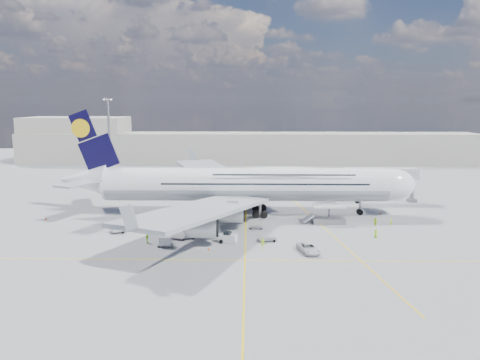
{
  "coord_description": "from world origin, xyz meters",
  "views": [
    {
      "loc": [
        0.53,
        -90.38,
        24.89
      ],
      "look_at": [
        -1.27,
        8.0,
        8.02
      ],
      "focal_mm": 35.0,
      "sensor_mm": 36.0,
      "label": 1
    }
  ],
  "objects_px": {
    "airliner": "(247,184)",
    "catering_truck_inner": "(234,191)",
    "light_mast": "(110,141)",
    "crew_nose": "(391,222)",
    "dolly_back": "(118,228)",
    "baggage_tug": "(228,238)",
    "cone_nose": "(381,213)",
    "service_van": "(308,248)",
    "crew_loader": "(375,222)",
    "jet_bridge": "(370,176)",
    "catering_truck_outer": "(177,180)",
    "dolly_nose_near": "(267,239)",
    "cargo_loader": "(328,217)",
    "crew_tug": "(263,244)",
    "crew_wing": "(147,238)",
    "cone_wing_left_outer": "(227,193)",
    "cone_wing_right_inner": "(203,229)",
    "dolly_row_c": "(166,241)",
    "dolly_row_a": "(188,237)",
    "cone_tail": "(46,218)",
    "dolly_nose_far": "(256,227)",
    "cone_wing_right_outer": "(208,249)",
    "cone_wing_left_inner": "(205,196)",
    "dolly_row_b": "(177,237)"
  },
  "relations": [
    {
      "from": "dolly_row_b",
      "to": "dolly_row_c",
      "type": "height_order",
      "value": "dolly_row_c"
    },
    {
      "from": "airliner",
      "to": "crew_tug",
      "type": "bearing_deg",
      "value": -83.68
    },
    {
      "from": "airliner",
      "to": "dolly_nose_far",
      "type": "relative_size",
      "value": 30.15
    },
    {
      "from": "crew_nose",
      "to": "cone_tail",
      "type": "xyz_separation_m",
      "value": [
        -71.31,
        3.34,
        -0.51
      ]
    },
    {
      "from": "cone_wing_left_outer",
      "to": "cone_wing_right_inner",
      "type": "distance_m",
      "value": 35.46
    },
    {
      "from": "jet_bridge",
      "to": "crew_wing",
      "type": "bearing_deg",
      "value": -145.54
    },
    {
      "from": "dolly_row_c",
      "to": "crew_wing",
      "type": "distance_m",
      "value": 4.08
    },
    {
      "from": "dolly_back",
      "to": "crew_loader",
      "type": "bearing_deg",
      "value": -17.38
    },
    {
      "from": "dolly_row_c",
      "to": "crew_loader",
      "type": "relative_size",
      "value": 1.53
    },
    {
      "from": "cone_tail",
      "to": "crew_loader",
      "type": "bearing_deg",
      "value": -3.56
    },
    {
      "from": "dolly_nose_near",
      "to": "cone_nose",
      "type": "xyz_separation_m",
      "value": [
        25.87,
        20.54,
        -0.1
      ]
    },
    {
      "from": "airliner",
      "to": "cone_nose",
      "type": "height_order",
      "value": "airliner"
    },
    {
      "from": "light_mast",
      "to": "crew_nose",
      "type": "relative_size",
      "value": 15.81
    },
    {
      "from": "cone_wing_left_inner",
      "to": "cone_wing_right_outer",
      "type": "xyz_separation_m",
      "value": [
        4.73,
        -44.09,
        0.0
      ]
    },
    {
      "from": "dolly_row_b",
      "to": "crew_wing",
      "type": "relative_size",
      "value": 1.66
    },
    {
      "from": "cone_wing_left_outer",
      "to": "dolly_back",
      "type": "bearing_deg",
      "value": -116.72
    },
    {
      "from": "crew_nose",
      "to": "cone_wing_left_inner",
      "type": "height_order",
      "value": "crew_nose"
    },
    {
      "from": "light_mast",
      "to": "cone_wing_right_outer",
      "type": "bearing_deg",
      "value": -60.61
    },
    {
      "from": "dolly_back",
      "to": "baggage_tug",
      "type": "distance_m",
      "value": 21.88
    },
    {
      "from": "dolly_nose_far",
      "to": "cone_wing_right_outer",
      "type": "relative_size",
      "value": 5.42
    },
    {
      "from": "light_mast",
      "to": "crew_tug",
      "type": "xyz_separation_m",
      "value": [
        42.96,
        -59.33,
        -12.31
      ]
    },
    {
      "from": "dolly_back",
      "to": "crew_tug",
      "type": "height_order",
      "value": "crew_tug"
    },
    {
      "from": "dolly_row_b",
      "to": "catering_truck_outer",
      "type": "bearing_deg",
      "value": 116.02
    },
    {
      "from": "cargo_loader",
      "to": "light_mast",
      "type": "xyz_separation_m",
      "value": [
        -56.82,
        42.11,
        11.95
      ]
    },
    {
      "from": "catering_truck_inner",
      "to": "catering_truck_outer",
      "type": "height_order",
      "value": "catering_truck_outer"
    },
    {
      "from": "baggage_tug",
      "to": "crew_wing",
      "type": "bearing_deg",
      "value": -162.69
    },
    {
      "from": "jet_bridge",
      "to": "dolly_row_c",
      "type": "height_order",
      "value": "jet_bridge"
    },
    {
      "from": "baggage_tug",
      "to": "cone_nose",
      "type": "distance_m",
      "value": 39.29
    },
    {
      "from": "dolly_nose_far",
      "to": "cone_nose",
      "type": "relative_size",
      "value": 4.92
    },
    {
      "from": "dolly_nose_far",
      "to": "crew_nose",
      "type": "distance_m",
      "value": 27.29
    },
    {
      "from": "dolly_nose_far",
      "to": "cone_wing_left_outer",
      "type": "distance_m",
      "value": 35.09
    },
    {
      "from": "dolly_row_b",
      "to": "crew_loader",
      "type": "height_order",
      "value": "crew_loader"
    },
    {
      "from": "jet_bridge",
      "to": "catering_truck_outer",
      "type": "bearing_deg",
      "value": 156.03
    },
    {
      "from": "service_van",
      "to": "crew_wing",
      "type": "relative_size",
      "value": 2.88
    },
    {
      "from": "dolly_nose_near",
      "to": "cargo_loader",
      "type": "bearing_deg",
      "value": 30.9
    },
    {
      "from": "dolly_nose_near",
      "to": "catering_truck_inner",
      "type": "distance_m",
      "value": 38.39
    },
    {
      "from": "catering_truck_inner",
      "to": "cone_tail",
      "type": "bearing_deg",
      "value": -172.93
    },
    {
      "from": "dolly_nose_near",
      "to": "cone_wing_right_outer",
      "type": "relative_size",
      "value": 7.12
    },
    {
      "from": "service_van",
      "to": "crew_tug",
      "type": "relative_size",
      "value": 3.08
    },
    {
      "from": "cargo_loader",
      "to": "cone_tail",
      "type": "relative_size",
      "value": 14.11
    },
    {
      "from": "airliner",
      "to": "catering_truck_inner",
      "type": "height_order",
      "value": "airliner"
    },
    {
      "from": "dolly_nose_far",
      "to": "crew_loader",
      "type": "distance_m",
      "value": 23.82
    },
    {
      "from": "service_van",
      "to": "crew_loader",
      "type": "distance_m",
      "value": 22.32
    },
    {
      "from": "dolly_nose_near",
      "to": "cone_wing_right_outer",
      "type": "xyz_separation_m",
      "value": [
        -10.04,
        -5.19,
        -0.12
      ]
    },
    {
      "from": "dolly_row_a",
      "to": "catering_truck_inner",
      "type": "distance_m",
      "value": 37.07
    },
    {
      "from": "cone_wing_left_inner",
      "to": "cone_wing_right_inner",
      "type": "bearing_deg",
      "value": -85.2
    },
    {
      "from": "crew_loader",
      "to": "cone_wing_right_inner",
      "type": "xyz_separation_m",
      "value": [
        -33.97,
        -2.91,
        -0.7
      ]
    },
    {
      "from": "dolly_row_c",
      "to": "cone_tail",
      "type": "xyz_separation_m",
      "value": [
        -28.48,
        17.64,
        -0.67
      ]
    },
    {
      "from": "crew_tug",
      "to": "cone_wing_left_inner",
      "type": "relative_size",
      "value": 3.71
    },
    {
      "from": "dolly_nose_near",
      "to": "cone_wing_left_inner",
      "type": "distance_m",
      "value": 41.6
    }
  ]
}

